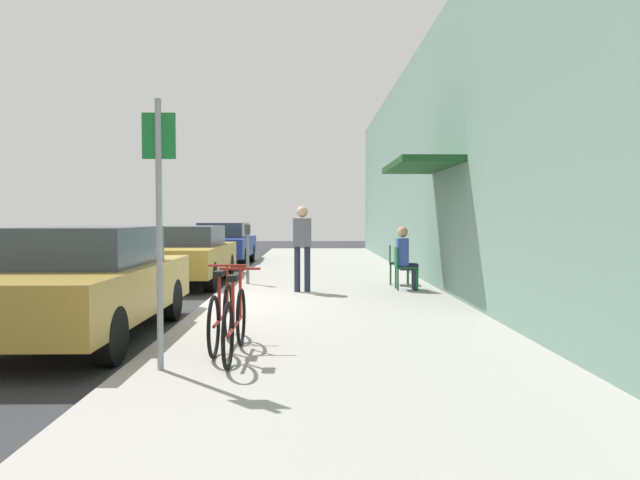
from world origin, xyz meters
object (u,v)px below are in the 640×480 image
object	(u,v)px
parked_car_1	(187,254)
bicycle_0	(222,315)
seated_patron_0	(405,256)
pedestrian_standing	(302,241)
cafe_chair_0	(402,265)
parked_car_0	(85,282)
parked_car_2	(224,243)
bicycle_1	(235,323)
cafe_chair_1	(396,262)
street_sign	(159,212)
parking_meter	(248,249)

from	to	relation	value
parked_car_1	bicycle_0	xyz separation A→B (m)	(1.94, -7.28, -0.25)
bicycle_0	seated_patron_0	size ratio (longest dim) A/B	1.33
bicycle_0	pedestrian_standing	xyz separation A→B (m)	(0.85, 4.92, 0.64)
bicycle_0	parked_car_1	bearing A→B (deg)	104.93
cafe_chair_0	seated_patron_0	distance (m)	0.20
bicycle_0	parked_car_0	bearing A→B (deg)	151.42
parked_car_2	cafe_chair_0	distance (m)	9.24
bicycle_1	cafe_chair_1	size ratio (longest dim) A/B	1.97
parked_car_2	parked_car_1	bearing A→B (deg)	-90.00
seated_patron_0	parked_car_0	bearing A→B (deg)	-139.48
parked_car_0	cafe_chair_1	bearing A→B (deg)	46.65
parked_car_2	cafe_chair_1	world-z (taller)	parked_car_2
parked_car_0	bicycle_1	xyz separation A→B (m)	(2.15, -1.52, -0.27)
parked_car_1	street_sign	size ratio (longest dim) A/B	1.69
street_sign	bicycle_0	distance (m)	1.57
pedestrian_standing	cafe_chair_0	bearing A→B (deg)	8.92
parked_car_2	parking_meter	xyz separation A→B (m)	(1.55, -6.77, 0.15)
parked_car_0	street_sign	world-z (taller)	street_sign
parking_meter	bicycle_1	bearing A→B (deg)	-84.93
parking_meter	seated_patron_0	distance (m)	3.52
seated_patron_0	cafe_chair_0	bearing A→B (deg)	178.04
parking_meter	pedestrian_standing	distance (m)	1.91
cafe_chair_1	parked_car_2	bearing A→B (deg)	124.79
cafe_chair_0	parked_car_0	bearing A→B (deg)	-139.12
parked_car_1	street_sign	distance (m)	8.43
seated_patron_0	cafe_chair_1	world-z (taller)	seated_patron_0
parking_meter	cafe_chair_0	world-z (taller)	parking_meter
parked_car_0	cafe_chair_1	distance (m)	7.03
parked_car_2	parking_meter	world-z (taller)	parking_meter
parked_car_2	seated_patron_0	xyz separation A→B (m)	(4.89, -7.89, 0.08)
parked_car_0	parked_car_2	world-z (taller)	parked_car_0
parked_car_1	cafe_chair_0	size ratio (longest dim) A/B	5.06
parked_car_1	street_sign	bearing A→B (deg)	-79.69
bicycle_0	seated_patron_0	distance (m)	6.02
parked_car_2	seated_patron_0	world-z (taller)	parked_car_2
parked_car_1	cafe_chair_0	distance (m)	5.24
parked_car_0	bicycle_0	size ratio (longest dim) A/B	2.57
parked_car_2	street_sign	bearing A→B (deg)	-83.92
parked_car_0	parked_car_1	xyz separation A→B (m)	(-0.00, 6.22, -0.03)
street_sign	cafe_chair_1	xyz separation A→B (m)	(3.33, 7.14, -1.02)
bicycle_0	parked_car_2	bearing A→B (deg)	98.41
seated_patron_0	parked_car_1	bearing A→B (deg)	157.30
seated_patron_0	pedestrian_standing	distance (m)	2.15
parked_car_1	cafe_chair_1	xyz separation A→B (m)	(4.83, -1.11, -0.10)
seated_patron_0	cafe_chair_1	distance (m)	0.96
parked_car_1	parked_car_0	bearing A→B (deg)	-90.00
bicycle_1	bicycle_0	bearing A→B (deg)	114.77
parked_car_0	bicycle_1	bearing A→B (deg)	-35.20
parked_car_2	bicycle_1	world-z (taller)	parked_car_2
street_sign	cafe_chair_1	distance (m)	7.94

